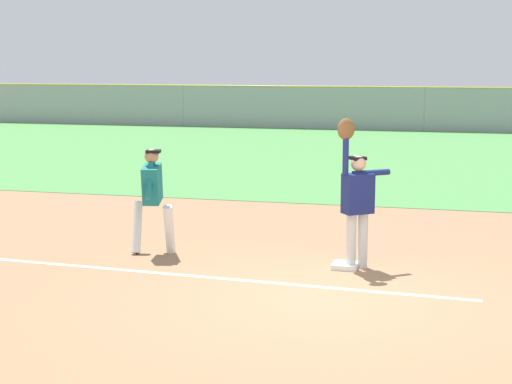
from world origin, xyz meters
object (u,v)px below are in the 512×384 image
object	(u,v)px
baseball	(355,157)
parked_car_silver	(291,108)
first_base	(345,266)
runner	(152,194)
parked_car_white	(408,111)
fielder	(357,196)

from	to	relation	value
baseball	parked_car_silver	size ratio (longest dim) A/B	0.02
first_base	runner	size ratio (longest dim) A/B	0.22
runner	parked_car_silver	bearing A→B (deg)	86.59
baseball	first_base	bearing A→B (deg)	-104.53
baseball	parked_car_silver	xyz separation A→B (m)	(-7.19, 29.15, -0.99)
first_base	parked_car_white	xyz separation A→B (m)	(-1.03, 29.00, 0.63)
runner	parked_car_white	xyz separation A→B (m)	(2.13, 28.85, -0.32)
parked_car_silver	baseball	bearing A→B (deg)	-73.09
baseball	parked_car_white	distance (m)	28.73
runner	parked_car_white	bearing A→B (deg)	74.70
first_base	parked_car_silver	xyz separation A→B (m)	(-7.11, 29.46, 0.63)
baseball	parked_car_silver	world-z (taller)	baseball
baseball	parked_car_white	bearing A→B (deg)	92.22
runner	fielder	bearing A→B (deg)	-13.18
first_base	parked_car_silver	distance (m)	30.31
runner	parked_car_white	size ratio (longest dim) A/B	0.38
first_base	parked_car_white	size ratio (longest dim) A/B	0.08
first_base	runner	xyz separation A→B (m)	(-3.16, 0.15, 0.96)
baseball	runner	bearing A→B (deg)	-177.16
fielder	baseball	world-z (taller)	fielder
runner	baseball	world-z (taller)	runner
fielder	runner	xyz separation A→B (m)	(-3.31, 0.12, -0.12)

